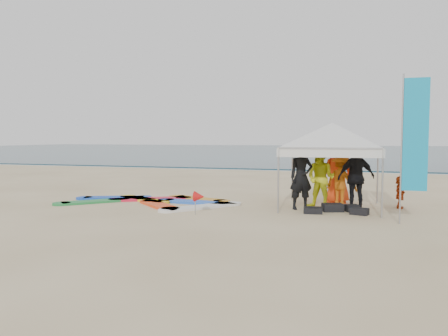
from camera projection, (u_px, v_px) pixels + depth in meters
ground at (201, 228)px, 9.95m from camera, size 120.00×120.00×0.00m
ocean at (334, 151)px, 67.21m from camera, size 160.00×84.00×0.08m
shoreline_foam at (300, 171)px, 27.32m from camera, size 160.00×1.20×0.01m
person_black_a at (301, 177)px, 12.53m from camera, size 0.81×0.71×1.87m
person_yellow at (321, 178)px, 12.75m from camera, size 1.03×0.92×1.77m
person_orange_a at (341, 181)px, 12.96m from camera, size 1.18×1.04×1.58m
person_black_b at (356, 177)px, 12.35m from camera, size 1.19×0.92×1.88m
person_orange_b at (337, 172)px, 13.66m from camera, size 1.14×1.01×1.96m
person_seated at (400, 192)px, 12.75m from camera, size 0.39×0.91×0.95m
canopy_tent at (332, 123)px, 12.66m from camera, size 3.78×3.78×2.85m
feather_flag at (414, 136)px, 10.21m from camera, size 0.60×0.04×3.56m
marker_pennant at (199, 197)px, 11.61m from camera, size 0.28×0.28×0.64m
gear_pile at (336, 209)px, 12.02m from camera, size 1.75×1.00×0.22m
surfboard_spread at (157, 201)px, 13.91m from camera, size 5.42×3.11×0.07m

